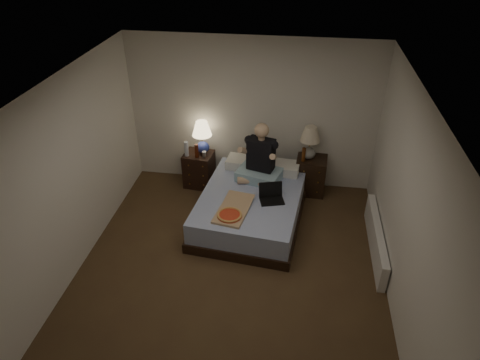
% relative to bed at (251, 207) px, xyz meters
% --- Properties ---
extents(floor, '(4.00, 4.50, 0.00)m').
position_rel_bed_xyz_m(floor, '(-0.13, -1.12, -0.24)').
color(floor, brown).
rests_on(floor, ground).
extents(ceiling, '(4.00, 4.50, 0.00)m').
position_rel_bed_xyz_m(ceiling, '(-0.13, -1.12, 2.26)').
color(ceiling, white).
rests_on(ceiling, ground).
extents(wall_back, '(4.00, 0.00, 2.50)m').
position_rel_bed_xyz_m(wall_back, '(-0.13, 1.13, 1.01)').
color(wall_back, silver).
rests_on(wall_back, ground).
extents(wall_left, '(0.00, 4.50, 2.50)m').
position_rel_bed_xyz_m(wall_left, '(-2.13, -1.12, 1.01)').
color(wall_left, silver).
rests_on(wall_left, ground).
extents(wall_right, '(0.00, 4.50, 2.50)m').
position_rel_bed_xyz_m(wall_right, '(1.87, -1.12, 1.01)').
color(wall_right, silver).
rests_on(wall_right, ground).
extents(bed, '(1.62, 2.05, 0.48)m').
position_rel_bed_xyz_m(bed, '(0.00, 0.00, 0.00)').
color(bed, '#5A72B5').
rests_on(bed, floor).
extents(nightstand_left, '(0.51, 0.47, 0.60)m').
position_rel_bed_xyz_m(nightstand_left, '(-0.99, 0.86, 0.06)').
color(nightstand_left, black).
rests_on(nightstand_left, floor).
extents(nightstand_right, '(0.51, 0.46, 0.63)m').
position_rel_bed_xyz_m(nightstand_right, '(0.88, 0.92, 0.08)').
color(nightstand_right, black).
rests_on(nightstand_right, floor).
extents(lamp_left, '(0.38, 0.38, 0.56)m').
position_rel_bed_xyz_m(lamp_left, '(-0.92, 0.92, 0.64)').
color(lamp_left, '#2A399B').
rests_on(lamp_left, nightstand_left).
extents(lamp_right, '(0.36, 0.36, 0.56)m').
position_rel_bed_xyz_m(lamp_right, '(0.82, 0.93, 0.67)').
color(lamp_right, gray).
rests_on(lamp_right, nightstand_right).
extents(water_bottle, '(0.07, 0.07, 0.25)m').
position_rel_bed_xyz_m(water_bottle, '(-1.16, 0.77, 0.49)').
color(water_bottle, silver).
rests_on(water_bottle, nightstand_left).
extents(soda_can, '(0.07, 0.07, 0.10)m').
position_rel_bed_xyz_m(soda_can, '(-0.87, 0.77, 0.41)').
color(soda_can, '#A3A39F').
rests_on(soda_can, nightstand_left).
extents(beer_bottle_left, '(0.06, 0.06, 0.23)m').
position_rel_bed_xyz_m(beer_bottle_left, '(-0.99, 0.75, 0.48)').
color(beer_bottle_left, '#501C0B').
rests_on(beer_bottle_left, nightstand_left).
extents(beer_bottle_right, '(0.06, 0.06, 0.23)m').
position_rel_bed_xyz_m(beer_bottle_right, '(0.74, 0.83, 0.50)').
color(beer_bottle_right, '#55280C').
rests_on(beer_bottle_right, nightstand_right).
extents(person, '(0.78, 0.68, 0.93)m').
position_rel_bed_xyz_m(person, '(0.08, 0.42, 0.70)').
color(person, black).
rests_on(person, bed).
extents(laptop, '(0.40, 0.36, 0.24)m').
position_rel_bed_xyz_m(laptop, '(0.32, -0.14, 0.36)').
color(laptop, black).
rests_on(laptop, bed).
extents(pizza_box, '(0.52, 0.82, 0.08)m').
position_rel_bed_xyz_m(pizza_box, '(-0.22, -0.62, 0.28)').
color(pizza_box, tan).
rests_on(pizza_box, bed).
extents(radiator, '(0.10, 1.60, 0.40)m').
position_rel_bed_xyz_m(radiator, '(1.80, -0.44, -0.04)').
color(radiator, silver).
rests_on(radiator, floor).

